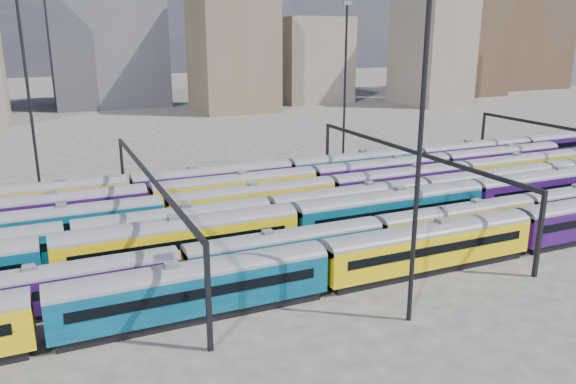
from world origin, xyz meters
name	(u,v)px	position (x,y,z in m)	size (l,w,h in m)	color
ground	(331,224)	(0.00, 0.00, 0.00)	(500.00, 500.00, 0.00)	#3D3833
rake_0	(519,226)	(12.92, -15.00, 2.80)	(129.91, 3.17, 5.34)	black
rake_1	(526,207)	(19.02, -10.00, 2.48)	(115.07, 2.81, 4.72)	black
rake_2	(390,207)	(4.53, -5.00, 2.97)	(114.24, 3.34, 5.65)	black
rake_3	(269,211)	(-7.61, 0.00, 2.61)	(120.96, 2.95, 4.96)	black
rake_4	(331,189)	(2.70, 5.00, 2.64)	(122.49, 2.99, 5.03)	black
rake_5	(236,187)	(-7.94, 10.00, 2.73)	(105.50, 3.09, 5.21)	black
rake_6	(357,164)	(12.26, 15.00, 2.77)	(106.96, 3.13, 5.28)	black
gantry_1	(150,185)	(-20.00, 0.00, 6.79)	(0.35, 40.35, 8.03)	black
gantry_2	(407,158)	(10.00, 0.00, 6.79)	(0.35, 40.35, 8.03)	black
mast_1	(28,93)	(-30.00, 22.00, 13.97)	(1.40, 0.50, 25.60)	black
mast_2	(420,139)	(-5.00, -22.00, 13.97)	(1.40, 0.50, 25.60)	black
mast_3	(345,80)	(15.00, 24.00, 13.97)	(1.40, 0.50, 25.60)	black
skyline	(457,33)	(104.75, 105.73, 20.83)	(399.22, 60.48, 50.03)	#665B4C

